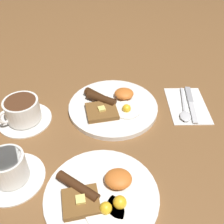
# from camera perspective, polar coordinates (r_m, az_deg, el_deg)

# --- Properties ---
(ground_plane) EXTENTS (3.00, 3.00, 0.00)m
(ground_plane) POSITION_cam_1_polar(r_m,az_deg,el_deg) (0.82, 0.31, 0.67)
(ground_plane) COLOR brown
(breakfast_plate_near) EXTENTS (0.27, 0.27, 0.04)m
(breakfast_plate_near) POSITION_cam_1_polar(r_m,az_deg,el_deg) (0.81, 0.15, 1.35)
(breakfast_plate_near) COLOR white
(breakfast_plate_near) RESTS_ON ground_plane
(breakfast_plate_far) EXTENTS (0.26, 0.26, 0.04)m
(breakfast_plate_far) POSITION_cam_1_polar(r_m,az_deg,el_deg) (0.61, -2.21, -17.71)
(breakfast_plate_far) COLOR white
(breakfast_plate_far) RESTS_ON ground_plane
(teacup_near) EXTENTS (0.15, 0.15, 0.07)m
(teacup_near) POSITION_cam_1_polar(r_m,az_deg,el_deg) (0.80, -18.79, 0.01)
(teacup_near) COLOR white
(teacup_near) RESTS_ON ground_plane
(teacup_far) EXTENTS (0.15, 0.15, 0.08)m
(teacup_far) POSITION_cam_1_polar(r_m,az_deg,el_deg) (0.66, -21.31, -11.64)
(teacup_far) COLOR white
(teacup_far) RESTS_ON ground_plane
(napkin) EXTENTS (0.12, 0.18, 0.01)m
(napkin) POSITION_cam_1_polar(r_m,az_deg,el_deg) (0.86, 16.10, 1.48)
(napkin) COLOR white
(napkin) RESTS_ON ground_plane
(knife) EXTENTS (0.03, 0.18, 0.01)m
(knife) POSITION_cam_1_polar(r_m,az_deg,el_deg) (0.87, 16.82, 2.14)
(knife) COLOR silver
(knife) RESTS_ON napkin
(spoon) EXTENTS (0.04, 0.17, 0.01)m
(spoon) POSITION_cam_1_polar(r_m,az_deg,el_deg) (0.82, 15.65, -0.07)
(spoon) COLOR silver
(spoon) RESTS_ON napkin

